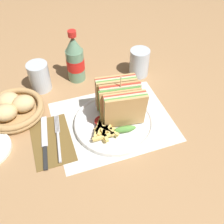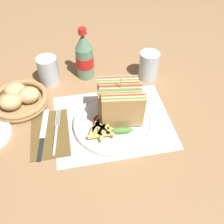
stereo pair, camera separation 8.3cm
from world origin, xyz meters
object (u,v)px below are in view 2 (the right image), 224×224
(glass_far, at_px, (49,72))
(bread_basket, at_px, (19,99))
(glass_near, at_px, (149,67))
(knife, at_px, (43,134))
(plate_main, at_px, (113,123))
(club_sandwich, at_px, (120,103))
(coke_bottle_near, at_px, (84,57))
(fork, at_px, (56,135))

(glass_far, distance_m, bread_basket, 0.15)
(glass_far, xyz_separation_m, bread_basket, (-0.10, -0.11, -0.02))
(glass_near, height_order, bread_basket, glass_near)
(glass_near, bearing_deg, knife, -151.28)
(plate_main, distance_m, bread_basket, 0.33)
(plate_main, distance_m, club_sandwich, 0.08)
(club_sandwich, xyz_separation_m, coke_bottle_near, (-0.08, 0.26, 0.01))
(plate_main, bearing_deg, glass_near, 50.83)
(fork, distance_m, knife, 0.04)
(club_sandwich, distance_m, glass_near, 0.26)
(plate_main, height_order, glass_far, glass_far)
(fork, xyz_separation_m, coke_bottle_near, (0.13, 0.29, 0.08))
(coke_bottle_near, xyz_separation_m, glass_far, (-0.14, -0.01, -0.04))
(club_sandwich, xyz_separation_m, bread_basket, (-0.32, 0.14, -0.05))
(plate_main, bearing_deg, club_sandwich, 29.57)
(fork, height_order, glass_near, glass_near)
(bread_basket, bearing_deg, coke_bottle_near, 26.28)
(glass_far, height_order, bread_basket, glass_far)
(plate_main, height_order, glass_near, glass_near)
(knife, relative_size, glass_far, 1.92)
(glass_near, height_order, glass_far, same)
(coke_bottle_near, bearing_deg, knife, -121.69)
(knife, xyz_separation_m, glass_far, (0.03, 0.26, 0.04))
(glass_far, bearing_deg, knife, -96.79)
(knife, bearing_deg, club_sandwich, 10.61)
(glass_far, relative_size, bread_basket, 0.55)
(knife, distance_m, bread_basket, 0.17)
(plate_main, bearing_deg, coke_bottle_near, 101.46)
(bread_basket, bearing_deg, club_sandwich, -23.33)
(plate_main, bearing_deg, glass_far, 126.73)
(plate_main, distance_m, glass_far, 0.32)
(coke_bottle_near, height_order, bread_basket, coke_bottle_near)
(coke_bottle_near, height_order, glass_far, coke_bottle_near)
(club_sandwich, height_order, glass_far, club_sandwich)
(club_sandwich, height_order, glass_near, club_sandwich)
(knife, bearing_deg, bread_basket, 122.92)
(fork, bearing_deg, glass_near, 40.26)
(glass_near, bearing_deg, club_sandwich, -126.91)
(glass_far, bearing_deg, bread_basket, -134.68)
(club_sandwich, bearing_deg, fork, -171.86)
(fork, xyz_separation_m, glass_near, (0.36, 0.24, 0.04))
(plate_main, distance_m, glass_near, 0.29)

